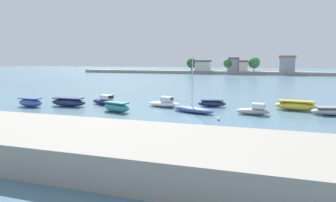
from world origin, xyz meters
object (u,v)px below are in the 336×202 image
at_px(moored_boat_0, 30,102).
at_px(moored_boat_2, 105,101).
at_px(moored_boat_5, 193,109).
at_px(mooring_buoy_0, 219,119).
at_px(moored_boat_1, 69,102).
at_px(moored_boat_9, 336,111).
at_px(moored_boat_3, 117,107).
at_px(moored_boat_6, 212,103).
at_px(moored_boat_7, 254,110).
at_px(moored_boat_8, 296,106).
at_px(mooring_buoy_2, 220,132).
at_px(moored_boat_4, 165,103).

bearing_deg(moored_boat_0, moored_boat_2, 29.11).
bearing_deg(moored_boat_5, mooring_buoy_0, -24.98).
distance_m(moored_boat_1, moored_boat_9, 33.07).
distance_m(moored_boat_0, moored_boat_2, 9.78).
bearing_deg(moored_boat_1, mooring_buoy_0, -10.52).
xyz_separation_m(moored_boat_3, mooring_buoy_0, (12.36, -1.20, -0.40)).
relative_size(moored_boat_6, moored_boat_9, 0.69).
distance_m(moored_boat_7, moored_boat_9, 9.26).
bearing_deg(moored_boat_0, moored_boat_3, 1.88).
distance_m(moored_boat_7, moored_boat_8, 6.69).
relative_size(moored_boat_6, mooring_buoy_2, 10.45).
height_order(moored_boat_3, moored_boat_5, moored_boat_5).
relative_size(moored_boat_6, moored_boat_7, 1.03).
xyz_separation_m(moored_boat_6, moored_boat_7, (5.37, -4.06, 0.05)).
height_order(moored_boat_2, moored_boat_6, moored_boat_2).
relative_size(moored_boat_3, mooring_buoy_2, 11.25).
height_order(moored_boat_5, mooring_buoy_0, moored_boat_5).
xyz_separation_m(moored_boat_7, moored_boat_9, (8.93, 2.43, -0.03)).
distance_m(moored_boat_0, mooring_buoy_0, 25.17).
height_order(moored_boat_4, moored_boat_7, moored_boat_4).
relative_size(moored_boat_5, moored_boat_6, 1.77).
distance_m(moored_boat_1, moored_boat_4, 12.99).
bearing_deg(moored_boat_9, moored_boat_6, 165.12).
xyz_separation_m(moored_boat_2, mooring_buoy_2, (17.24, -11.16, -0.33)).
xyz_separation_m(moored_boat_1, mooring_buoy_0, (20.47, -2.99, -0.39)).
relative_size(moored_boat_2, moored_boat_8, 0.90).
relative_size(moored_boat_8, moored_boat_9, 0.94).
height_order(moored_boat_4, mooring_buoy_2, moored_boat_4).
bearing_deg(moored_boat_1, moored_boat_0, -161.25).
relative_size(moored_boat_3, mooring_buoy_0, 11.58).
height_order(moored_boat_5, moored_boat_9, moored_boat_5).
xyz_separation_m(moored_boat_2, moored_boat_3, (4.08, -4.47, 0.06)).
height_order(moored_boat_3, mooring_buoy_0, moored_boat_3).
xyz_separation_m(moored_boat_1, moored_boat_7, (23.93, 1.27, -0.07)).
height_order(moored_boat_1, moored_boat_3, moored_boat_3).
distance_m(moored_boat_7, mooring_buoy_2, 10.11).
height_order(moored_boat_3, moored_boat_4, moored_boat_4).
xyz_separation_m(moored_boat_9, mooring_buoy_0, (-12.39, -6.69, -0.28)).
bearing_deg(moored_boat_7, moored_boat_1, -176.11).
bearing_deg(moored_boat_2, moored_boat_0, -137.47).
relative_size(moored_boat_3, moored_boat_9, 0.74).
distance_m(moored_boat_2, moored_boat_8, 25.07).
height_order(moored_boat_0, mooring_buoy_2, moored_boat_0).
bearing_deg(moored_boat_0, mooring_buoy_2, -12.60).
bearing_deg(moored_boat_5, moored_boat_6, 91.99).
height_order(moored_boat_1, moored_boat_2, moored_boat_2).
height_order(moored_boat_6, moored_boat_9, moored_boat_9).
height_order(moored_boat_0, moored_boat_7, moored_boat_7).
relative_size(moored_boat_0, moored_boat_8, 0.71).
bearing_deg(moored_boat_3, mooring_buoy_0, 11.20).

